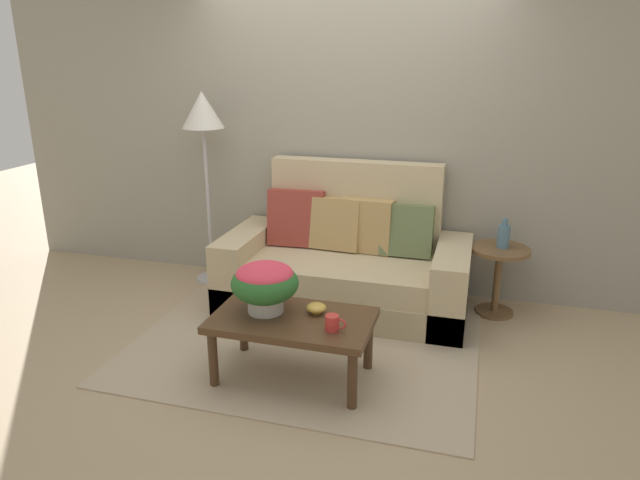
% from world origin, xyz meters
% --- Properties ---
extents(ground_plane, '(14.00, 14.00, 0.00)m').
position_xyz_m(ground_plane, '(0.00, 0.00, 0.00)').
color(ground_plane, tan).
extents(wall_back, '(6.40, 0.12, 2.83)m').
position_xyz_m(wall_back, '(0.00, 1.20, 1.42)').
color(wall_back, gray).
rests_on(wall_back, ground).
extents(area_rug, '(2.39, 1.97, 0.01)m').
position_xyz_m(area_rug, '(0.00, -0.01, 0.01)').
color(area_rug, tan).
rests_on(area_rug, ground).
extents(couch, '(1.94, 0.94, 1.13)m').
position_xyz_m(couch, '(0.11, 0.72, 0.34)').
color(couch, tan).
rests_on(couch, ground).
extents(coffee_table, '(0.99, 0.58, 0.42)m').
position_xyz_m(coffee_table, '(0.06, -0.49, 0.37)').
color(coffee_table, '#442D1B').
rests_on(coffee_table, ground).
extents(side_table, '(0.46, 0.46, 0.55)m').
position_xyz_m(side_table, '(1.30, 0.84, 0.38)').
color(side_table, brown).
rests_on(side_table, ground).
extents(floor_lamp, '(0.35, 0.35, 1.68)m').
position_xyz_m(floor_lamp, '(-1.18, 0.87, 1.42)').
color(floor_lamp, '#B2B2B7').
rests_on(floor_lamp, ground).
extents(potted_plant, '(0.42, 0.42, 0.32)m').
position_xyz_m(potted_plant, '(-0.13, -0.46, 0.62)').
color(potted_plant, '#B7B2A8').
rests_on(potted_plant, coffee_table).
extents(coffee_mug, '(0.13, 0.08, 0.10)m').
position_xyz_m(coffee_mug, '(0.34, -0.60, 0.47)').
color(coffee_mug, red).
rests_on(coffee_mug, coffee_table).
extents(snack_bowl, '(0.13, 0.13, 0.07)m').
position_xyz_m(snack_bowl, '(0.18, -0.40, 0.46)').
color(snack_bowl, gold).
rests_on(snack_bowl, coffee_table).
extents(table_vase, '(0.09, 0.09, 0.23)m').
position_xyz_m(table_vase, '(1.31, 0.86, 0.65)').
color(table_vase, slate).
rests_on(table_vase, side_table).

